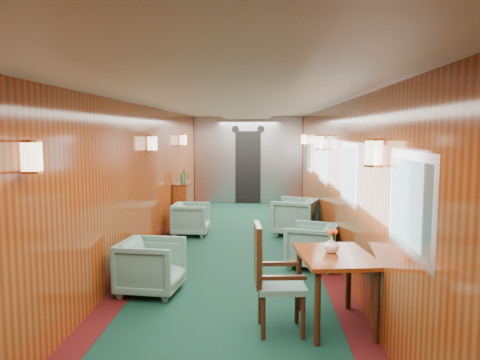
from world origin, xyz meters
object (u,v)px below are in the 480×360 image
at_px(side_chair, 271,274).
at_px(armchair_right_near, 312,245).
at_px(dining_table, 335,266).
at_px(armchair_left_near, 151,266).
at_px(credenza, 183,202).
at_px(armchair_left_far, 191,219).
at_px(armchair_right_far, 295,217).

relative_size(side_chair, armchair_right_near, 1.53).
relative_size(dining_table, armchair_left_near, 1.47).
xyz_separation_m(credenza, armchair_right_near, (2.46, -3.31, -0.13)).
bearing_deg(armchair_left_far, armchair_right_near, -133.17).
xyz_separation_m(side_chair, armchair_right_near, (0.65, 2.27, -0.27)).
xyz_separation_m(side_chair, armchair_right_far, (0.55, 4.40, -0.23)).
height_order(armchair_left_far, armchair_right_near, armchair_right_near).
distance_m(credenza, armchair_left_near, 4.55).
relative_size(credenza, armchair_right_far, 1.48).
height_order(armchair_left_near, armchair_left_far, armchair_left_near).
bearing_deg(dining_table, side_chair, -172.45).
xyz_separation_m(dining_table, armchair_right_far, (-0.11, 4.23, -0.27)).
bearing_deg(dining_table, credenza, 107.74).
bearing_deg(side_chair, credenza, 103.38).
relative_size(dining_table, armchair_right_far, 1.37).
bearing_deg(credenza, armchair_left_near, -85.45).
xyz_separation_m(credenza, armchair_left_far, (0.36, -1.28, -0.14)).
relative_size(dining_table, armchair_right_near, 1.52).
distance_m(dining_table, credenza, 5.95).
relative_size(armchair_left_far, armchair_right_near, 0.97).
bearing_deg(armchair_right_far, armchair_left_near, -12.18).
bearing_deg(side_chair, armchair_right_near, 69.39).
distance_m(dining_table, armchair_right_far, 4.24).
distance_m(side_chair, armchair_left_near, 1.80).
distance_m(armchair_left_near, armchair_right_near, 2.43).
bearing_deg(credenza, side_chair, -72.05).
height_order(armchair_right_near, armchair_right_far, armchair_right_far).
relative_size(armchair_right_near, armchair_right_far, 0.90).
relative_size(armchair_left_near, armchair_right_near, 1.04).
xyz_separation_m(armchair_left_near, armchair_right_near, (2.10, 1.22, -0.01)).
relative_size(armchair_left_far, armchair_right_far, 0.87).
xyz_separation_m(side_chair, credenza, (-1.81, 5.58, -0.14)).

